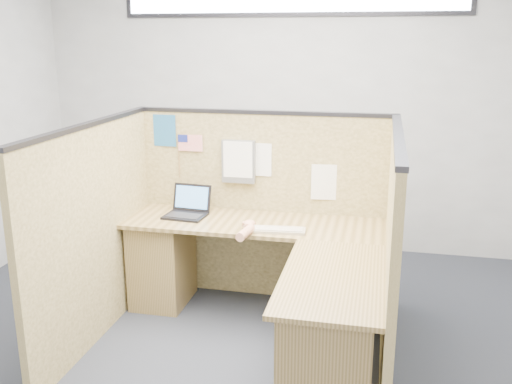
% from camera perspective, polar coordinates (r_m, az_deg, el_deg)
% --- Properties ---
extents(floor, '(5.00, 5.00, 0.00)m').
position_cam_1_polar(floor, '(4.00, -2.45, -16.00)').
color(floor, '#1E222B').
rests_on(floor, ground).
extents(wall_back, '(5.00, 0.00, 5.00)m').
position_cam_1_polar(wall_back, '(5.66, 3.35, 8.37)').
color(wall_back, '#9B9EA1').
rests_on(wall_back, floor).
extents(cubicle_partitions, '(2.06, 1.83, 1.53)m').
position_cam_1_polar(cubicle_partitions, '(4.05, -1.01, -3.58)').
color(cubicle_partitions, brown).
rests_on(cubicle_partitions, floor).
extents(l_desk, '(1.95, 1.75, 0.73)m').
position_cam_1_polar(l_desk, '(4.02, 1.12, -9.46)').
color(l_desk, brown).
rests_on(l_desk, floor).
extents(laptop, '(0.33, 0.32, 0.23)m').
position_cam_1_polar(laptop, '(4.48, -6.87, -1.60)').
color(laptop, black).
rests_on(laptop, l_desk).
extents(keyboard, '(0.40, 0.17, 0.03)m').
position_cam_1_polar(keyboard, '(4.08, 2.22, -3.81)').
color(keyboard, gray).
rests_on(keyboard, l_desk).
extents(mouse, '(0.10, 0.06, 0.04)m').
position_cam_1_polar(mouse, '(4.14, -0.66, -3.42)').
color(mouse, '#B9B9BE').
rests_on(mouse, l_desk).
extents(hand_forearm, '(0.10, 0.34, 0.07)m').
position_cam_1_polar(hand_forearm, '(4.02, -0.93, -3.79)').
color(hand_forearm, tan).
rests_on(hand_forearm, l_desk).
extents(blue_poster, '(0.19, 0.01, 0.25)m').
position_cam_1_polar(blue_poster, '(4.65, -9.13, 6.09)').
color(blue_poster, '#1F5A90').
rests_on(blue_poster, cubicle_partitions).
extents(american_flag, '(0.21, 0.01, 0.35)m').
position_cam_1_polar(american_flag, '(4.59, -6.87, 4.75)').
color(american_flag, olive).
rests_on(american_flag, cubicle_partitions).
extents(file_holder, '(0.26, 0.05, 0.34)m').
position_cam_1_polar(file_holder, '(4.48, -1.76, 3.08)').
color(file_holder, slate).
rests_on(file_holder, cubicle_partitions).
extents(paper_left, '(0.20, 0.01, 0.26)m').
position_cam_1_polar(paper_left, '(4.47, 0.28, 3.26)').
color(paper_left, white).
rests_on(paper_left, cubicle_partitions).
extents(paper_right, '(0.22, 0.02, 0.28)m').
position_cam_1_polar(paper_right, '(4.42, 6.96, 0.97)').
color(paper_right, white).
rests_on(paper_right, cubicle_partitions).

